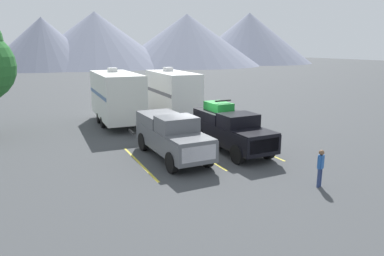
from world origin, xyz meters
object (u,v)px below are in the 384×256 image
object	(u,v)px
pickup_truck_a	(171,135)
person_a	(320,166)
camper_trailer_b	(172,93)
pickup_truck_b	(230,128)
camper_trailer_a	(117,95)

from	to	relation	value
pickup_truck_a	person_a	size ratio (longest dim) A/B	3.76
camper_trailer_b	person_a	xyz separation A→B (m)	(0.42, -14.54, -1.18)
pickup_truck_a	pickup_truck_b	world-z (taller)	pickup_truck_b
pickup_truck_a	camper_trailer_a	xyz separation A→B (m)	(-0.60, 8.94, 0.91)
pickup_truck_b	camper_trailer_b	bearing A→B (deg)	88.92
pickup_truck_a	camper_trailer_b	bearing A→B (deg)	67.68
camper_trailer_a	pickup_truck_b	bearing A→B (deg)	-66.82
pickup_truck_b	camper_trailer_a	bearing A→B (deg)	113.18
camper_trailer_b	person_a	size ratio (longest dim) A/B	4.78
pickup_truck_b	camper_trailer_b	world-z (taller)	camper_trailer_b
person_a	camper_trailer_a	bearing A→B (deg)	106.62
camper_trailer_b	camper_trailer_a	bearing A→B (deg)	172.94
camper_trailer_a	pickup_truck_a	bearing A→B (deg)	-86.14
pickup_truck_a	pickup_truck_b	bearing A→B (deg)	-3.16
pickup_truck_b	pickup_truck_a	bearing A→B (deg)	176.84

